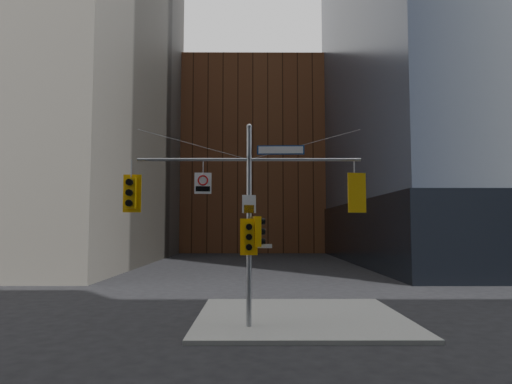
{
  "coord_description": "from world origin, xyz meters",
  "views": [
    {
      "loc": [
        0.18,
        -14.16,
        3.61
      ],
      "look_at": [
        0.25,
        2.0,
        4.84
      ],
      "focal_mm": 32.0,
      "sensor_mm": 36.0,
      "label": 1
    }
  ],
  "objects_px": {
    "traffic_light_east_arm": "(355,193)",
    "street_sign_blade": "(281,150)",
    "traffic_light_pole_front": "(249,237)",
    "traffic_light_pole_side": "(258,231)",
    "signal_assembly": "(249,204)",
    "regulatory_sign_arm": "(203,183)",
    "traffic_light_west_arm": "(131,193)"
  },
  "relations": [
    {
      "from": "traffic_light_pole_side",
      "to": "regulatory_sign_arm",
      "type": "height_order",
      "value": "regulatory_sign_arm"
    },
    {
      "from": "traffic_light_pole_side",
      "to": "street_sign_blade",
      "type": "bearing_deg",
      "value": -104.07
    },
    {
      "from": "traffic_light_west_arm",
      "to": "traffic_light_east_arm",
      "type": "relative_size",
      "value": 0.97
    },
    {
      "from": "regulatory_sign_arm",
      "to": "traffic_light_west_arm",
      "type": "bearing_deg",
      "value": 172.83
    },
    {
      "from": "traffic_light_east_arm",
      "to": "street_sign_blade",
      "type": "bearing_deg",
      "value": -11.57
    },
    {
      "from": "traffic_light_west_arm",
      "to": "regulatory_sign_arm",
      "type": "distance_m",
      "value": 2.59
    },
    {
      "from": "traffic_light_east_arm",
      "to": "traffic_light_pole_front",
      "type": "height_order",
      "value": "traffic_light_east_arm"
    },
    {
      "from": "traffic_light_west_arm",
      "to": "street_sign_blade",
      "type": "relative_size",
      "value": 0.8
    },
    {
      "from": "traffic_light_east_arm",
      "to": "street_sign_blade",
      "type": "xyz_separation_m",
      "value": [
        -2.63,
        0.0,
        1.55
      ]
    },
    {
      "from": "traffic_light_west_arm",
      "to": "traffic_light_pole_side",
      "type": "distance_m",
      "value": 4.73
    },
    {
      "from": "traffic_light_pole_front",
      "to": "signal_assembly",
      "type": "bearing_deg",
      "value": 88.46
    },
    {
      "from": "signal_assembly",
      "to": "street_sign_blade",
      "type": "height_order",
      "value": "signal_assembly"
    },
    {
      "from": "traffic_light_pole_side",
      "to": "street_sign_blade",
      "type": "xyz_separation_m",
      "value": [
        0.81,
        -0.01,
        2.91
      ]
    },
    {
      "from": "traffic_light_east_arm",
      "to": "regulatory_sign_arm",
      "type": "distance_m",
      "value": 5.42
    },
    {
      "from": "signal_assembly",
      "to": "regulatory_sign_arm",
      "type": "xyz_separation_m",
      "value": [
        -1.64,
        -0.02,
        0.76
      ]
    },
    {
      "from": "traffic_light_west_arm",
      "to": "street_sign_blade",
      "type": "height_order",
      "value": "street_sign_blade"
    },
    {
      "from": "traffic_light_pole_side",
      "to": "regulatory_sign_arm",
      "type": "xyz_separation_m",
      "value": [
        -1.97,
        -0.04,
        1.74
      ]
    },
    {
      "from": "traffic_light_pole_front",
      "to": "traffic_light_east_arm",
      "type": "bearing_deg",
      "value": 2.56
    },
    {
      "from": "signal_assembly",
      "to": "street_sign_blade",
      "type": "relative_size",
      "value": 4.71
    },
    {
      "from": "traffic_light_west_arm",
      "to": "traffic_light_pole_front",
      "type": "bearing_deg",
      "value": -3.63
    },
    {
      "from": "signal_assembly",
      "to": "traffic_light_east_arm",
      "type": "distance_m",
      "value": 3.78
    },
    {
      "from": "traffic_light_east_arm",
      "to": "traffic_light_pole_side",
      "type": "relative_size",
      "value": 1.31
    },
    {
      "from": "traffic_light_pole_side",
      "to": "street_sign_blade",
      "type": "distance_m",
      "value": 3.02
    },
    {
      "from": "traffic_light_west_arm",
      "to": "street_sign_blade",
      "type": "bearing_deg",
      "value": 0.07
    },
    {
      "from": "traffic_light_pole_front",
      "to": "street_sign_blade",
      "type": "xyz_separation_m",
      "value": [
        1.13,
        0.27,
        3.1
      ]
    },
    {
      "from": "traffic_light_west_arm",
      "to": "traffic_light_pole_side",
      "type": "height_order",
      "value": "traffic_light_west_arm"
    },
    {
      "from": "signal_assembly",
      "to": "regulatory_sign_arm",
      "type": "bearing_deg",
      "value": -179.29
    },
    {
      "from": "street_sign_blade",
      "to": "traffic_light_pole_side",
      "type": "bearing_deg",
      "value": -179.28
    },
    {
      "from": "regulatory_sign_arm",
      "to": "traffic_light_east_arm",
      "type": "bearing_deg",
      "value": -6.2
    },
    {
      "from": "traffic_light_east_arm",
      "to": "traffic_light_pole_front",
      "type": "relative_size",
      "value": 1.1
    },
    {
      "from": "traffic_light_pole_side",
      "to": "regulatory_sign_arm",
      "type": "distance_m",
      "value": 2.62
    },
    {
      "from": "traffic_light_west_arm",
      "to": "signal_assembly",
      "type": "bearing_deg",
      "value": -0.0
    }
  ]
}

